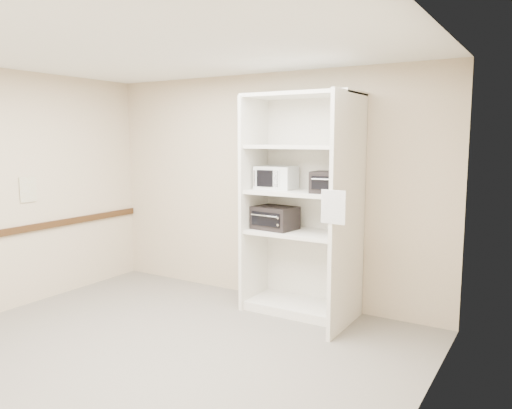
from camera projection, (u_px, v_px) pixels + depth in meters
The scene contains 11 objects.
floor at pixel (155, 355), 4.50m from camera, with size 4.50×4.00×0.01m, color #6C675B.
ceiling at pixel (146, 46), 4.14m from camera, with size 4.50×4.00×0.01m, color white.
wall_back at pixel (266, 188), 6.01m from camera, with size 4.50×0.02×2.70m, color #C1B291.
wall_right at pixel (415, 232), 3.16m from camera, with size 0.02×4.00×2.70m, color #C1B291.
shelving_unit at pixel (305, 213), 5.45m from camera, with size 1.24×0.92×2.42m.
microwave at pixel (276, 178), 5.65m from camera, with size 0.43×0.32×0.26m, color white.
toaster_oven_upper at pixel (331, 182), 5.21m from camera, with size 0.39×0.30×0.23m, color black.
toaster_oven_lower at pixel (275, 218), 5.63m from camera, with size 0.46×0.35×0.26m, color black.
paper_sign at pixel (333, 207), 4.59m from camera, with size 0.24×0.01×0.31m, color white.
chair_rail at pixel (2, 233), 5.52m from camera, with size 0.04×3.98×0.08m, color #341F0D.
wall_poster at pixel (28, 189), 5.77m from camera, with size 0.01×0.21×0.29m, color silver.
Camera 1 is at (3.00, -3.18, 1.94)m, focal length 35.00 mm.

